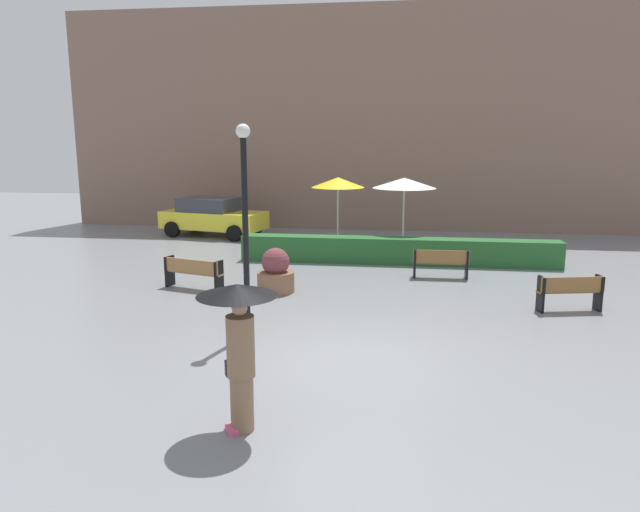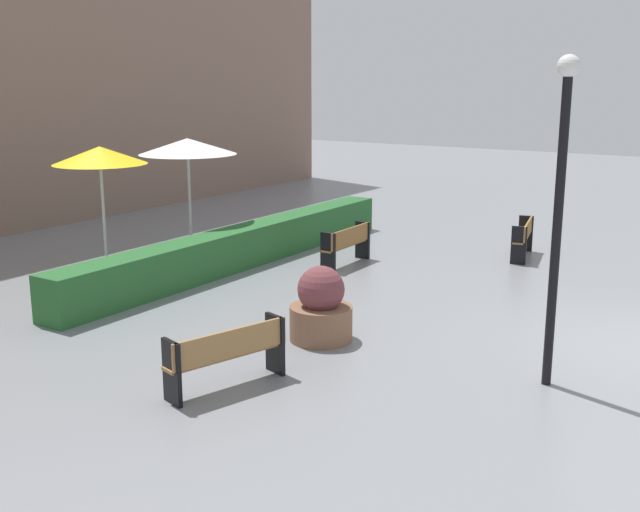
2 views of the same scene
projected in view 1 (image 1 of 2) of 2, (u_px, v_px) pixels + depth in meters
ground_plane at (350, 357)px, 10.71m from camera, size 60.00×60.00×0.00m
bench_far_left at (193, 271)px, 15.47m from camera, size 1.72×0.82×0.82m
bench_far_right at (571, 290)px, 13.46m from camera, size 1.53×0.63×0.83m
bench_back_row at (441, 261)px, 16.68m from camera, size 1.59×0.37×0.83m
pedestrian_with_umbrella at (239, 333)px, 7.82m from camera, size 1.09×1.09×2.04m
planter_pot at (276, 273)px, 15.19m from camera, size 0.96×0.96×1.16m
lamp_post at (245, 210)px, 11.43m from camera, size 0.28×0.28×4.21m
patio_umbrella_yellow at (338, 183)px, 20.36m from camera, size 1.86×1.86×2.61m
patio_umbrella_white at (404, 183)px, 19.83m from camera, size 2.16×2.16×2.63m
hedge_strip at (397, 251)px, 18.68m from camera, size 10.08×0.70×0.83m
building_facade at (383, 120)px, 25.32m from camera, size 28.00×1.20×9.43m
parked_car at (213, 216)px, 23.96m from camera, size 4.48×2.69×1.57m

